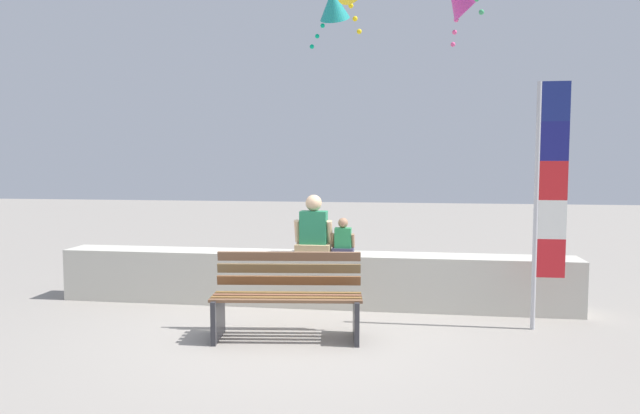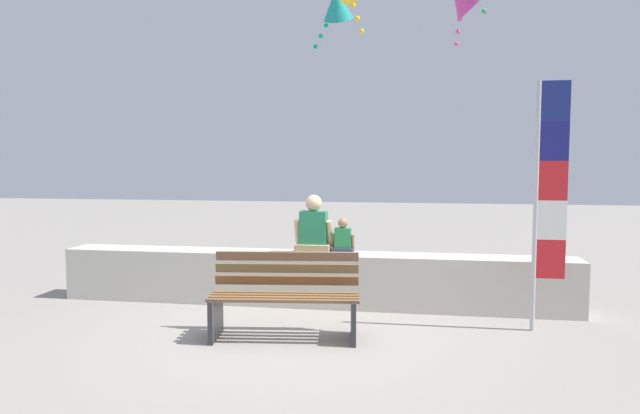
# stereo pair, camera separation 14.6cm
# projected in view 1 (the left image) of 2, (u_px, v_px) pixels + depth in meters

# --- Properties ---
(ground_plane) EXTENTS (40.00, 40.00, 0.00)m
(ground_plane) POSITION_uv_depth(u_px,v_px,m) (294.00, 332.00, 6.29)
(ground_plane) COLOR gray
(seawall_ledge) EXTENTS (6.70, 0.52, 0.68)m
(seawall_ledge) POSITION_uv_depth(u_px,v_px,m) (312.00, 279.00, 7.47)
(seawall_ledge) COLOR beige
(seawall_ledge) RESTS_ON ground
(park_bench) EXTENTS (1.63, 0.79, 0.88)m
(park_bench) POSITION_uv_depth(u_px,v_px,m) (287.00, 299.00, 6.08)
(park_bench) COLOR brown
(park_bench) RESTS_ON ground
(person_adult) EXTENTS (0.50, 0.36, 0.76)m
(person_adult) POSITION_uv_depth(u_px,v_px,m) (314.00, 230.00, 7.41)
(person_adult) COLOR tan
(person_adult) RESTS_ON seawall_ledge
(person_child) EXTENTS (0.30, 0.22, 0.46)m
(person_child) POSITION_uv_depth(u_px,v_px,m) (343.00, 240.00, 7.36)
(person_child) COLOR #34314B
(person_child) RESTS_ON seawall_ledge
(flag_banner) EXTENTS (0.35, 0.05, 2.74)m
(flag_banner) POSITION_uv_depth(u_px,v_px,m) (546.00, 191.00, 6.25)
(flag_banner) COLOR #B7B7BC
(flag_banner) RESTS_ON ground
(kite_teal) EXTENTS (0.74, 0.77, 1.11)m
(kite_teal) POSITION_uv_depth(u_px,v_px,m) (333.00, 5.00, 10.17)
(kite_teal) COLOR teal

